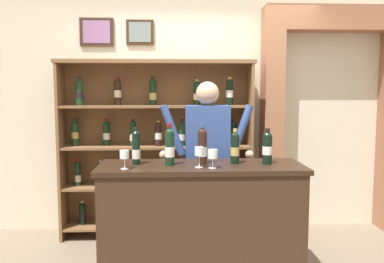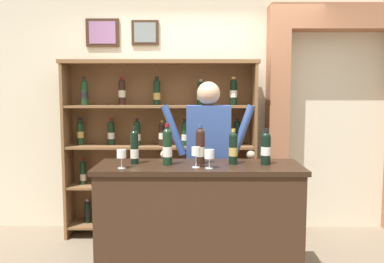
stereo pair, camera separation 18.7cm
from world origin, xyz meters
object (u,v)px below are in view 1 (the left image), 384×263
(tasting_bottle_grappa, at_px, (170,146))
(tasting_bottle_brunello, at_px, (202,146))
(tasting_counter, at_px, (201,225))
(wine_glass_center, at_px, (213,155))
(shopkeeper, at_px, (207,150))
(tasting_bottle_rosso, at_px, (136,147))
(wine_glass_left, at_px, (199,152))
(tasting_bottle_vin_santo, at_px, (267,147))
(tasting_bottle_bianco, at_px, (235,147))
(wine_glass_right, at_px, (124,155))
(wine_shelf, at_px, (157,143))

(tasting_bottle_grappa, relative_size, tasting_bottle_brunello, 1.04)
(tasting_bottle_brunello, bearing_deg, tasting_counter, -109.38)
(wine_glass_center, bearing_deg, tasting_counter, 117.52)
(shopkeeper, xyz_separation_m, tasting_bottle_rosso, (-0.62, -0.48, 0.10))
(tasting_bottle_brunello, bearing_deg, wine_glass_left, -102.98)
(tasting_bottle_grappa, bearing_deg, shopkeeper, 57.04)
(tasting_bottle_rosso, bearing_deg, tasting_bottle_vin_santo, -1.65)
(tasting_counter, height_order, wine_glass_center, wine_glass_center)
(tasting_counter, height_order, tasting_bottle_bianco, tasting_bottle_bianco)
(wine_glass_left, relative_size, wine_glass_right, 1.11)
(wine_shelf, xyz_separation_m, wine_glass_center, (0.49, -1.34, 0.09))
(wine_shelf, height_order, tasting_counter, wine_shelf)
(tasting_bottle_grappa, bearing_deg, wine_glass_right, -157.13)
(wine_shelf, bearing_deg, tasting_bottle_grappa, -82.77)
(tasting_bottle_vin_santo, distance_m, wine_glass_left, 0.58)
(tasting_bottle_vin_santo, distance_m, wine_glass_right, 1.15)
(tasting_counter, height_order, shopkeeper, shopkeeper)
(tasting_counter, relative_size, tasting_bottle_brunello, 5.13)
(tasting_bottle_brunello, relative_size, wine_glass_right, 2.21)
(shopkeeper, xyz_separation_m, wine_glass_right, (-0.69, -0.68, 0.07))
(tasting_counter, distance_m, wine_glass_right, 0.87)
(tasting_bottle_rosso, bearing_deg, wine_glass_center, -17.99)
(tasting_bottle_rosso, height_order, wine_glass_right, tasting_bottle_rosso)
(tasting_bottle_grappa, height_order, tasting_bottle_brunello, tasting_bottle_grappa)
(tasting_bottle_rosso, distance_m, wine_glass_right, 0.21)
(shopkeeper, xyz_separation_m, wine_glass_center, (-0.01, -0.68, 0.07))
(tasting_bottle_brunello, bearing_deg, tasting_bottle_grappa, -169.17)
(shopkeeper, distance_m, wine_glass_left, 0.66)
(tasting_bottle_grappa, height_order, wine_glass_right, tasting_bottle_grappa)
(wine_shelf, height_order, tasting_bottle_bianco, wine_shelf)
(shopkeeper, relative_size, tasting_bottle_vin_santo, 5.76)
(tasting_bottle_grappa, bearing_deg, tasting_bottle_brunello, 10.83)
(tasting_bottle_rosso, distance_m, tasting_bottle_bianco, 0.80)
(tasting_bottle_grappa, bearing_deg, tasting_bottle_vin_santo, 1.77)
(wine_shelf, xyz_separation_m, shopkeeper, (0.50, -0.67, 0.02))
(wine_glass_center, relative_size, wine_glass_right, 1.01)
(wine_glass_left, bearing_deg, tasting_bottle_brunello, 77.02)
(shopkeeper, bearing_deg, wine_glass_left, -100.38)
(tasting_bottle_rosso, distance_m, tasting_bottle_brunello, 0.54)
(shopkeeper, xyz_separation_m, tasting_bottle_grappa, (-0.35, -0.53, 0.12))
(tasting_counter, bearing_deg, shopkeeper, 79.80)
(shopkeeper, relative_size, tasting_bottle_rosso, 5.54)
(tasting_bottle_brunello, distance_m, wine_glass_right, 0.64)
(wine_glass_right, bearing_deg, tasting_bottle_grappa, 22.87)
(shopkeeper, xyz_separation_m, tasting_bottle_vin_santo, (0.45, -0.51, 0.10))
(tasting_bottle_grappa, bearing_deg, wine_shelf, 97.23)
(wine_shelf, height_order, tasting_bottle_brunello, wine_shelf)
(wine_shelf, relative_size, wine_glass_left, 12.84)
(tasting_bottle_vin_santo, bearing_deg, tasting_bottle_grappa, -178.23)
(tasting_bottle_bianco, bearing_deg, tasting_bottle_rosso, 179.11)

